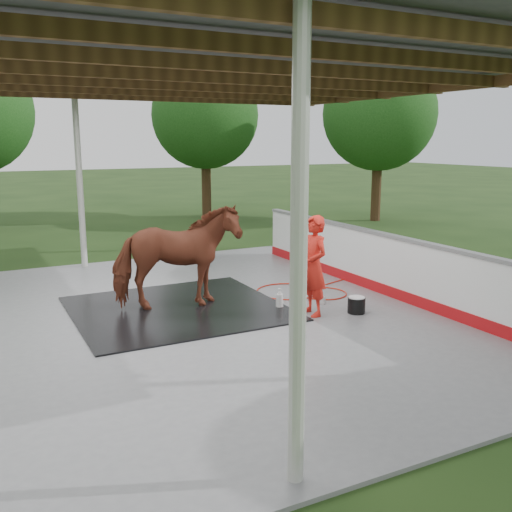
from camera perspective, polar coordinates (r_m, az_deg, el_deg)
name	(u,v)px	position (r m, az deg, el deg)	size (l,w,h in m)	color
ground	(142,327)	(9.24, -11.32, -6.98)	(100.00, 100.00, 0.00)	#1E3814
concrete_slab	(142,326)	(9.24, -11.32, -6.84)	(12.00, 10.00, 0.05)	slate
pavilion_structure	(131,64)	(8.84, -12.38, 18.20)	(12.60, 10.60, 4.05)	beige
dasher_board	(376,262)	(11.16, 11.87, -0.64)	(0.16, 8.00, 1.15)	#B30E13
tree_belt	(135,84)	(9.76, -11.98, 16.52)	(28.00, 28.00, 5.80)	#382314
rubber_mat	(178,308)	(9.91, -7.83, -5.21)	(3.45, 3.23, 0.03)	black
horse	(176,257)	(9.69, -7.98, -0.12)	(0.95, 2.10, 1.77)	brown
handler	(313,266)	(9.36, 5.77, -0.98)	(0.61, 0.40, 1.66)	red
wash_bucket	(356,305)	(9.72, 10.01, -4.81)	(0.30, 0.30, 0.28)	black
soap_bottle_a	(280,298)	(9.85, 2.37, -4.25)	(0.13, 0.13, 0.34)	silver
soap_bottle_b	(323,299)	(10.17, 6.67, -4.25)	(0.09, 0.09, 0.20)	#338CD8
hose_coil	(301,292)	(10.90, 4.50, -3.59)	(2.40, 1.48, 0.02)	red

